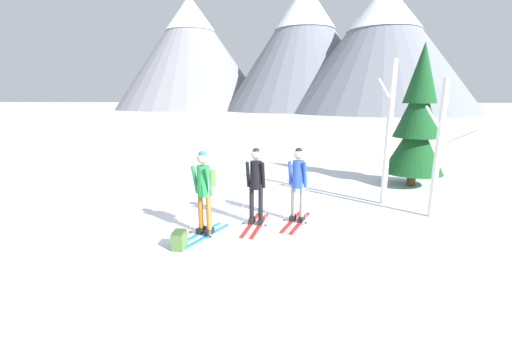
{
  "coord_description": "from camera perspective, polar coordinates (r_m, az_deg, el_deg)",
  "views": [
    {
      "loc": [
        0.81,
        -7.57,
        2.96
      ],
      "look_at": [
        0.01,
        0.44,
        1.05
      ],
      "focal_mm": 24.18,
      "sensor_mm": 36.0,
      "label": 1
    }
  ],
  "objects": [
    {
      "name": "birch_tree_tall",
      "position": [
        10.14,
        21.07,
        7.13
      ],
      "size": [
        0.6,
        0.96,
        3.94
      ],
      "color": "silver",
      "rests_on": "ground"
    },
    {
      "name": "skier_in_blue",
      "position": [
        8.26,
        6.94,
        -0.36
      ],
      "size": [
        0.77,
        1.61,
        1.82
      ],
      "color": "red",
      "rests_on": "ground"
    },
    {
      "name": "pine_tree_near",
      "position": [
        12.72,
        25.12,
        8.44
      ],
      "size": [
        1.94,
        1.94,
        4.69
      ],
      "color": "#51381E",
      "rests_on": "ground"
    },
    {
      "name": "backpack_on_snow_front",
      "position": [
        7.14,
        -12.59,
        -9.82
      ],
      "size": [
        0.26,
        0.34,
        0.38
      ],
      "color": "#4C7238",
      "rests_on": "ground"
    },
    {
      "name": "skier_in_black",
      "position": [
        8.02,
        0.01,
        -0.57
      ],
      "size": [
        0.6,
        1.7,
        1.84
      ],
      "color": "red",
      "rests_on": "ground"
    },
    {
      "name": "mountain_ridge_distant",
      "position": [
        83.04,
        3.45,
        20.59
      ],
      "size": [
        80.7,
        55.93,
        27.39
      ],
      "color": "gray",
      "rests_on": "ground"
    },
    {
      "name": "skier_in_green",
      "position": [
        7.49,
        -8.59,
        -1.38
      ],
      "size": [
        0.95,
        1.62,
        1.87
      ],
      "color": "#1E84D1",
      "rests_on": "ground"
    },
    {
      "name": "ground_plane",
      "position": [
        8.16,
        -0.41,
        -7.89
      ],
      "size": [
        400.0,
        400.0,
        0.0
      ],
      "primitive_type": "plane",
      "color": "white"
    },
    {
      "name": "birch_tree_slender",
      "position": [
        9.51,
        27.96,
        4.4
      ],
      "size": [
        1.26,
        0.56,
        3.4
      ],
      "color": "silver",
      "rests_on": "ground"
    }
  ]
}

